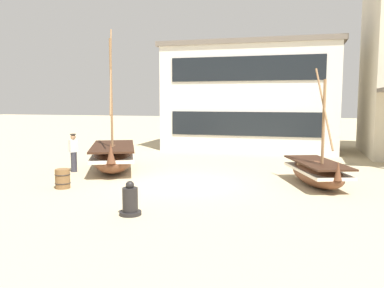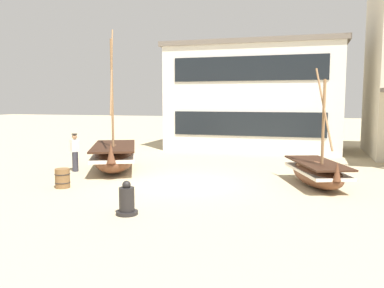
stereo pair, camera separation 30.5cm
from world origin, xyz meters
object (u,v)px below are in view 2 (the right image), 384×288
at_px(wooden_barrel, 62,178).
at_px(capstan_winch, 127,201).
at_px(fisherman_by_hull, 75,153).
at_px(harbor_building_main, 255,97).
at_px(fishing_boat_near_left, 317,172).
at_px(fishing_boat_centre_large, 114,156).

bearing_deg(wooden_barrel, capstan_winch, -32.84).
relative_size(fisherman_by_hull, harbor_building_main, 0.15).
bearing_deg(fishing_boat_near_left, capstan_winch, -133.63).
xyz_separation_m(fisherman_by_hull, wooden_barrel, (1.44, -3.03, -0.48)).
xyz_separation_m(fishing_boat_near_left, harbor_building_main, (-3.82, 11.07, 2.86)).
relative_size(fisherman_by_hull, wooden_barrel, 2.41).
relative_size(fishing_boat_centre_large, harbor_building_main, 0.57).
height_order(fisherman_by_hull, capstan_winch, fisherman_by_hull).
relative_size(wooden_barrel, harbor_building_main, 0.06).
relative_size(fishing_boat_near_left, harbor_building_main, 0.39).
height_order(capstan_winch, harbor_building_main, harbor_building_main).
height_order(fishing_boat_near_left, capstan_winch, fishing_boat_near_left).
relative_size(fishing_boat_centre_large, wooden_barrel, 9.04).
bearing_deg(fisherman_by_hull, capstan_winch, -46.48).
height_order(fishing_boat_centre_large, wooden_barrel, fishing_boat_centre_large).
height_order(fishing_boat_near_left, fisherman_by_hull, fishing_boat_near_left).
bearing_deg(harbor_building_main, fishing_boat_centre_large, -115.28).
xyz_separation_m(wooden_barrel, harbor_building_main, (4.97, 14.00, 3.02)).
xyz_separation_m(capstan_winch, harbor_building_main, (1.26, 16.40, 2.99)).
bearing_deg(fisherman_by_hull, harbor_building_main, 59.73).
bearing_deg(harbor_building_main, capstan_winch, -94.39).
height_order(capstan_winch, wooden_barrel, capstan_winch).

